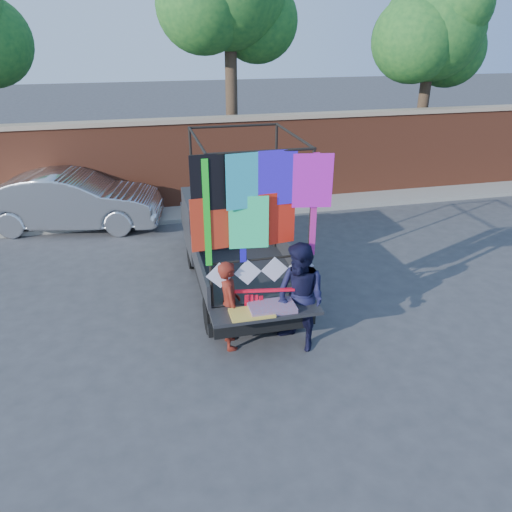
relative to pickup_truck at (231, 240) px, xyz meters
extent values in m
plane|color=#38383A|center=(0.18, -2.30, -0.83)|extent=(90.00, 90.00, 0.00)
cube|color=brown|center=(0.18, 4.70, 0.42)|extent=(30.00, 0.35, 2.50)
cube|color=tan|center=(0.18, 4.70, 1.72)|extent=(30.00, 0.45, 0.12)
cube|color=gray|center=(0.18, 4.00, -0.77)|extent=(30.00, 1.20, 0.12)
cylinder|color=#38281C|center=(1.18, 5.90, 1.90)|extent=(0.36, 0.36, 5.46)
sphere|color=#17521F|center=(2.08, 6.30, 4.24)|extent=(2.40, 2.40, 2.40)
sphere|color=#17521F|center=(0.38, 5.60, 4.63)|extent=(2.60, 2.60, 2.60)
cylinder|color=#38281C|center=(7.68, 5.90, 1.44)|extent=(0.36, 0.36, 4.55)
sphere|color=#17521F|center=(7.68, 5.90, 4.04)|extent=(3.20, 3.20, 3.20)
sphere|color=#17521F|center=(8.58, 6.30, 3.39)|extent=(2.40, 2.40, 2.40)
sphere|color=#17521F|center=(6.88, 5.60, 3.72)|extent=(2.60, 2.60, 2.60)
sphere|color=#17521F|center=(7.98, 5.30, 4.69)|extent=(2.20, 2.20, 2.20)
cylinder|color=black|center=(-0.77, 0.59, -0.51)|extent=(0.22, 0.65, 0.65)
cylinder|color=black|center=(-0.77, -2.08, -0.51)|extent=(0.22, 0.65, 0.65)
cylinder|color=black|center=(0.77, 0.59, -0.51)|extent=(0.22, 0.65, 0.65)
cylinder|color=black|center=(0.77, -2.08, -0.51)|extent=(0.22, 0.65, 0.65)
cube|color=black|center=(0.00, -0.80, -0.34)|extent=(1.68, 4.15, 0.30)
cube|color=black|center=(0.00, -1.54, -0.06)|extent=(1.78, 2.27, 0.10)
cube|color=black|center=(-0.87, -1.54, 0.15)|extent=(0.06, 2.27, 0.44)
cube|color=black|center=(0.87, -1.54, 0.15)|extent=(0.06, 2.27, 0.44)
cube|color=black|center=(0.00, -0.42, 0.15)|extent=(1.78, 0.06, 0.44)
cube|color=black|center=(0.00, 0.54, 0.20)|extent=(1.78, 1.58, 1.24)
cube|color=#8C9EAD|center=(0.00, 0.09, 0.60)|extent=(1.58, 0.06, 0.54)
cube|color=#8C9EAD|center=(0.00, 1.28, 0.40)|extent=(1.58, 0.10, 0.69)
cube|color=black|center=(0.00, 1.63, -0.04)|extent=(1.73, 0.89, 0.54)
cube|color=black|center=(0.00, -2.92, -0.04)|extent=(1.78, 0.54, 0.06)
cube|color=black|center=(0.00, -2.69, -0.42)|extent=(1.83, 0.15, 0.18)
cylinder|color=black|center=(-0.81, -2.57, 1.22)|extent=(0.05, 0.05, 2.47)
cylinder|color=black|center=(-0.81, -0.50, 1.22)|extent=(0.05, 0.05, 2.47)
cylinder|color=black|center=(0.81, -2.57, 1.22)|extent=(0.05, 0.05, 2.47)
cylinder|color=black|center=(0.81, -0.50, 1.22)|extent=(0.05, 0.05, 2.47)
cylinder|color=black|center=(0.00, -2.57, 2.46)|extent=(1.68, 0.04, 0.04)
cylinder|color=black|center=(0.00, -0.50, 2.46)|extent=(1.68, 0.04, 0.04)
cylinder|color=black|center=(-0.81, -1.54, 2.46)|extent=(0.04, 2.12, 0.04)
cylinder|color=black|center=(0.81, -1.54, 2.46)|extent=(0.04, 2.12, 0.04)
cylinder|color=black|center=(0.00, -2.57, 0.73)|extent=(1.68, 0.04, 0.04)
cube|color=black|center=(-0.74, -2.59, 2.01)|extent=(0.61, 0.01, 0.84)
cube|color=#2BBCCF|center=(-0.25, -2.63, 2.01)|extent=(0.61, 0.01, 0.84)
cube|color=#3A1CFF|center=(0.25, -2.59, 2.01)|extent=(0.61, 0.01, 0.84)
cube|color=#C616BE|center=(0.74, -2.63, 2.01)|extent=(0.61, 0.01, 0.84)
cube|color=red|center=(-0.74, -2.59, 1.37)|extent=(0.61, 0.01, 0.84)
cube|color=#29E888|center=(-0.25, -2.63, 1.37)|extent=(0.61, 0.01, 0.84)
cube|color=#FF2715|center=(0.25, -2.59, 1.37)|extent=(0.61, 0.01, 0.84)
cube|color=#19CB23|center=(-0.84, -2.61, 1.57)|extent=(0.10, 0.01, 1.68)
cube|color=#D52393|center=(0.84, -2.61, 1.57)|extent=(0.10, 0.01, 1.68)
cube|color=#2116CB|center=(-0.30, -2.61, 1.57)|extent=(0.10, 0.01, 1.68)
cube|color=white|center=(-0.67, -2.60, 0.53)|extent=(0.45, 0.01, 0.45)
cube|color=white|center=(-0.22, -2.60, 0.53)|extent=(0.45, 0.01, 0.45)
cube|color=white|center=(0.22, -2.60, 0.53)|extent=(0.45, 0.01, 0.45)
cube|color=white|center=(0.67, -2.60, 0.53)|extent=(0.45, 0.01, 0.45)
cube|color=red|center=(0.10, -2.92, 0.03)|extent=(0.74, 0.44, 0.08)
cube|color=gold|center=(-0.25, -2.99, 0.01)|extent=(0.69, 0.40, 0.04)
imported|color=#B2B5B9|center=(-3.57, 3.79, -0.07)|extent=(4.83, 2.44, 1.52)
imported|color=maroon|center=(-0.53, -2.57, -0.04)|extent=(0.39, 0.59, 1.58)
imported|color=black|center=(0.60, -2.85, 0.09)|extent=(1.05, 1.13, 1.86)
cube|color=red|center=(0.03, -2.71, 0.22)|extent=(0.98, 0.20, 0.04)
cube|color=red|center=(-0.28, -2.73, -0.09)|extent=(0.06, 0.02, 0.57)
cube|color=red|center=(-0.19, -2.73, -0.11)|extent=(0.06, 0.02, 0.57)
cube|color=red|center=(-0.11, -2.73, -0.13)|extent=(0.06, 0.02, 0.57)
cube|color=red|center=(-0.03, -2.73, -0.15)|extent=(0.06, 0.02, 0.57)
camera|label=1|loc=(-1.74, -9.56, 4.12)|focal=35.00mm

